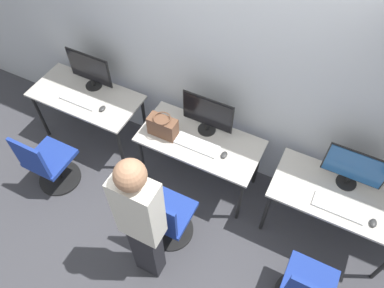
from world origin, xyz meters
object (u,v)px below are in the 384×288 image
(monitor_left, at_px, (90,70))
(mouse_left, at_px, (102,109))
(office_chair_center, at_px, (167,219))
(keyboard_center, at_px, (197,145))
(monitor_right, at_px, (355,168))
(monitor_center, at_px, (208,114))
(mouse_right, at_px, (373,223))
(handbag, at_px, (163,126))
(mouse_center, at_px, (224,155))
(office_chair_left, at_px, (49,165))
(person_center, at_px, (141,221))
(keyboard_right, at_px, (339,208))
(keyboard_left, at_px, (80,100))

(monitor_left, height_order, mouse_left, monitor_left)
(office_chair_center, bearing_deg, keyboard_center, 91.52)
(monitor_right, bearing_deg, monitor_center, -179.88)
(mouse_left, relative_size, monitor_right, 0.17)
(mouse_right, relative_size, handbag, 0.30)
(mouse_center, distance_m, mouse_right, 1.46)
(monitor_center, distance_m, keyboard_center, 0.33)
(office_chair_left, distance_m, person_center, 1.65)
(keyboard_center, xyz_separation_m, person_center, (0.02, -1.07, 0.24))
(office_chair_center, height_order, person_center, person_center)
(monitor_center, relative_size, keyboard_center, 1.19)
(keyboard_right, bearing_deg, office_chair_center, -156.07)
(monitor_left, relative_size, mouse_center, 6.06)
(keyboard_left, xyz_separation_m, mouse_center, (1.75, 0.02, 0.01))
(handbag, bearing_deg, mouse_center, 1.89)
(keyboard_right, relative_size, handbag, 1.52)
(office_chair_left, xyz_separation_m, handbag, (1.08, 0.69, 0.49))
(keyboard_left, height_order, mouse_right, mouse_right)
(mouse_left, bearing_deg, mouse_right, -1.20)
(monitor_left, distance_m, office_chair_center, 1.85)
(mouse_left, height_order, person_center, person_center)
(office_chair_center, xyz_separation_m, handbag, (-0.40, 0.68, 0.49))
(office_chair_center, bearing_deg, monitor_left, 147.27)
(monitor_right, distance_m, mouse_right, 0.50)
(person_center, relative_size, keyboard_right, 3.89)
(keyboard_left, relative_size, monitor_center, 0.84)
(office_chair_left, relative_size, office_chair_center, 1.00)
(monitor_center, xyz_separation_m, handbag, (-0.38, -0.25, -0.13))
(monitor_left, distance_m, handbag, 1.11)
(mouse_right, bearing_deg, monitor_right, 133.44)
(office_chair_center, bearing_deg, keyboard_right, 23.93)
(monitor_left, bearing_deg, handbag, -13.79)
(handbag, bearing_deg, mouse_left, -179.66)
(mouse_center, bearing_deg, mouse_right, -3.45)
(person_center, bearing_deg, keyboard_left, 144.60)
(person_center, relative_size, handbag, 5.94)
(keyboard_left, height_order, keyboard_right, same)
(monitor_left, xyz_separation_m, mouse_right, (3.21, -0.33, -0.23))
(monitor_center, distance_m, keyboard_right, 1.50)
(monitor_center, distance_m, office_chair_center, 1.12)
(office_chair_left, bearing_deg, person_center, -13.37)
(mouse_center, bearing_deg, keyboard_left, -179.24)
(monitor_center, distance_m, mouse_right, 1.80)
(mouse_right, bearing_deg, office_chair_left, -168.94)
(mouse_left, height_order, mouse_center, same)
(monitor_left, height_order, office_chair_left, monitor_left)
(mouse_left, relative_size, monitor_center, 0.17)
(keyboard_left, height_order, handbag, handbag)
(mouse_center, bearing_deg, monitor_center, 142.45)
(keyboard_left, relative_size, keyboard_center, 1.00)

